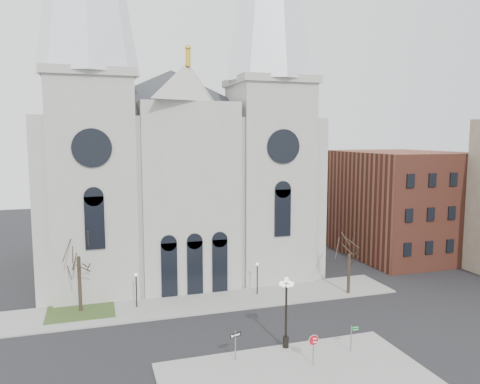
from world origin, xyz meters
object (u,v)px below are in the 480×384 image
object	(u,v)px
globe_lamp	(286,303)
one_way_sign	(235,341)
stop_sign	(314,343)
street_name_sign	(352,336)

from	to	relation	value
globe_lamp	one_way_sign	distance (m)	4.77
stop_sign	one_way_sign	world-z (taller)	stop_sign
stop_sign	one_way_sign	xyz separation A→B (m)	(-4.99, 2.32, -0.16)
one_way_sign	street_name_sign	distance (m)	8.78
globe_lamp	one_way_sign	bearing A→B (deg)	-169.06
street_name_sign	globe_lamp	bearing A→B (deg)	156.38
globe_lamp	street_name_sign	world-z (taller)	globe_lamp
globe_lamp	one_way_sign	size ratio (longest dim) A/B	2.56
stop_sign	globe_lamp	size ratio (longest dim) A/B	0.41
stop_sign	one_way_sign	size ratio (longest dim) A/B	1.04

